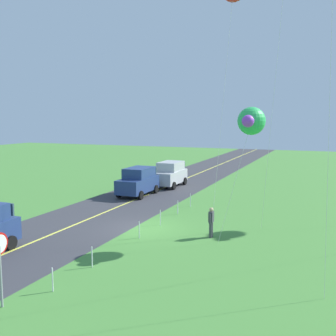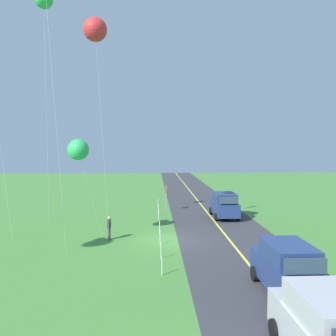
{
  "view_description": "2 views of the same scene",
  "coord_description": "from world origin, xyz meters",
  "px_view_note": "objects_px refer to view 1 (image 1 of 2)",
  "views": [
    {
      "loc": [
        20.56,
        9.94,
        6.32
      ],
      "look_at": [
        -0.22,
        1.5,
        3.51
      ],
      "focal_mm": 43.78,
      "sensor_mm": 36.0,
      "label": 1
    },
    {
      "loc": [
        -23.1,
        1.06,
        6.31
      ],
      "look_at": [
        1.85,
        0.08,
        4.77
      ],
      "focal_mm": 37.06,
      "sensor_mm": 36.0,
      "label": 2
    }
  ],
  "objects_px": {
    "stop_sign": "(0,255)",
    "person_adult_near": "(211,221)",
    "car_parked_west_near": "(138,181)",
    "car_parked_west_far": "(170,174)",
    "kite_yellow_high": "(251,121)"
  },
  "relations": [
    {
      "from": "car_parked_west_near",
      "to": "stop_sign",
      "type": "height_order",
      "value": "stop_sign"
    },
    {
      "from": "car_parked_west_near",
      "to": "person_adult_near",
      "type": "distance_m",
      "value": 12.58
    },
    {
      "from": "person_adult_near",
      "to": "car_parked_west_near",
      "type": "bearing_deg",
      "value": -131.74
    },
    {
      "from": "kite_yellow_high",
      "to": "stop_sign",
      "type": "bearing_deg",
      "value": -30.27
    },
    {
      "from": "stop_sign",
      "to": "person_adult_near",
      "type": "height_order",
      "value": "stop_sign"
    },
    {
      "from": "person_adult_near",
      "to": "kite_yellow_high",
      "type": "distance_m",
      "value": 5.6
    },
    {
      "from": "stop_sign",
      "to": "kite_yellow_high",
      "type": "distance_m",
      "value": 12.98
    },
    {
      "from": "car_parked_west_near",
      "to": "person_adult_near",
      "type": "height_order",
      "value": "car_parked_west_near"
    },
    {
      "from": "person_adult_near",
      "to": "kite_yellow_high",
      "type": "bearing_deg",
      "value": 101.19
    },
    {
      "from": "stop_sign",
      "to": "kite_yellow_high",
      "type": "xyz_separation_m",
      "value": [
        -10.58,
        6.17,
        4.31
      ]
    },
    {
      "from": "car_parked_west_near",
      "to": "car_parked_west_far",
      "type": "relative_size",
      "value": 1.0
    },
    {
      "from": "car_parked_west_far",
      "to": "stop_sign",
      "type": "relative_size",
      "value": 1.72
    },
    {
      "from": "car_parked_west_far",
      "to": "person_adult_near",
      "type": "distance_m",
      "value": 16.13
    },
    {
      "from": "car_parked_west_near",
      "to": "stop_sign",
      "type": "distance_m",
      "value": 19.92
    },
    {
      "from": "stop_sign",
      "to": "person_adult_near",
      "type": "bearing_deg",
      "value": 157.71
    }
  ]
}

